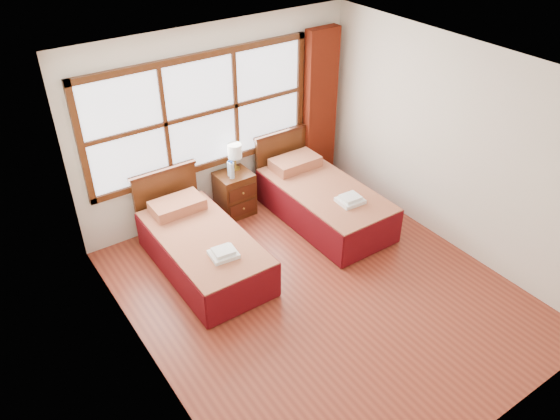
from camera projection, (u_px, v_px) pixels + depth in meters
floor at (320, 292)px, 6.35m from camera, size 4.50×4.50×0.00m
ceiling at (331, 77)px, 4.91m from camera, size 4.50×4.50×0.00m
wall_back at (218, 123)px, 7.17m from camera, size 4.00×0.00×4.00m
wall_left at (142, 269)px, 4.68m from camera, size 0.00×4.50×4.50m
wall_right at (455, 148)px, 6.57m from camera, size 0.00×4.50×4.50m
window at (201, 114)px, 6.91m from camera, size 3.16×0.06×1.56m
curtain at (320, 108)px, 7.90m from camera, size 0.50×0.16×2.30m
bed_left at (202, 248)px, 6.59m from camera, size 0.97×1.99×0.93m
bed_right at (322, 200)px, 7.46m from camera, size 1.00×2.02×0.97m
nightstand at (235, 194)px, 7.57m from camera, size 0.47×0.46×0.63m
towels_left at (223, 253)px, 6.10m from camera, size 0.33×0.29×0.09m
towels_right at (350, 200)px, 6.98m from camera, size 0.33×0.29×0.09m
lamp at (235, 152)px, 7.36m from camera, size 0.19×0.19×0.38m
bottle_near at (232, 170)px, 7.24m from camera, size 0.07×0.07×0.25m
bottle_far at (230, 169)px, 7.30m from camera, size 0.06×0.06×0.23m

